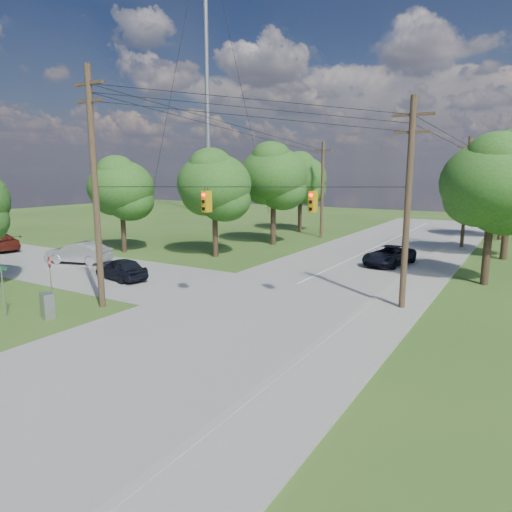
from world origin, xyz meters
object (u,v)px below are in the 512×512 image
Objects in this scene: pole_ne at (408,202)px; car_cross_dark at (121,269)px; pole_sw at (95,186)px; do_not_enter_sign at (49,266)px; car_cross_silver at (79,253)px; control_cabinet at (47,306)px; pole_north_e at (466,192)px; car_main_north at (389,255)px; pole_north_w at (322,189)px.

pole_ne is 18.09m from car_cross_dark.
pole_sw is 5.86× the size of do_not_enter_sign.
do_not_enter_sign is (5.47, -6.21, 0.67)m from car_cross_silver.
pole_sw is at bearing -150.62° from pole_ne.
control_cabinet is 5.55m from do_not_enter_sign.
pole_ne is 18.19m from control_cabinet.
do_not_enter_sign is (-5.13, 0.60, -4.71)m from pole_sw.
pole_north_e is (13.50, 29.60, -1.10)m from pole_sw.
do_not_enter_sign is at bearing -8.15° from car_cross_dark.
car_main_north is 4.23× the size of control_cabinet.
car_cross_silver is 23.58m from car_main_north.
pole_north_w is 4.88× the size of do_not_enter_sign.
pole_north_e is at bearing 79.45° from do_not_enter_sign.
pole_north_w reaches higher than car_cross_dark.
pole_north_w is at bearing 143.46° from car_main_north.
pole_sw is at bearing 41.19° from car_cross_silver.
car_cross_dark is at bearing 57.01° from car_cross_silver.
pole_north_e is (-0.00, 22.00, -0.34)m from pole_ne.
pole_sw is 21.68m from car_main_north.
pole_north_w reaches higher than do_not_enter_sign.
car_main_north is (9.87, 18.51, -5.48)m from pole_sw.
pole_sw is at bearing -89.23° from pole_north_w.
pole_ne is 26.03m from pole_north_w.
pole_north_w is (-13.90, 0.00, 0.00)m from pole_north_e.
pole_north_w reaches higher than car_cross_silver.
car_cross_dark is 19.36m from car_main_north.
pole_ne is at bearing -60.92° from car_main_north.
control_cabinet is (-0.72, -2.65, -5.62)m from pole_sw.
pole_sw is 1.20× the size of pole_north_e.
pole_north_e and pole_north_w have the same top height.
car_cross_dark is 2.05× the size of do_not_enter_sign.
pole_north_e reaches higher than car_main_north.
pole_north_e is at bearing 0.00° from pole_north_w.
pole_sw is 2.86× the size of car_cross_dark.
pole_sw is 29.62m from pole_north_w.
do_not_enter_sign is at bearing -122.71° from pole_north_e.
car_main_north is 23.66m from control_cabinet.
car_main_north is at bearing 146.16° from car_cross_dark.
control_cabinet is (9.88, -9.45, -0.23)m from car_cross_silver.
pole_ne is 2.13× the size of car_cross_silver.
car_cross_silver reaches higher than car_cross_dark.
pole_sw is at bearing -114.52° from pole_north_e.
pole_sw reaches higher than control_cabinet.
do_not_enter_sign is at bearing 25.27° from car_cross_silver.
pole_ne is at bearing -57.71° from pole_north_w.
car_cross_dark is 0.81× the size of car_main_north.
car_cross_silver is at bearing -96.14° from car_cross_dark.
car_cross_dark is 7.19m from car_cross_silver.
pole_north_e is 4.88× the size of do_not_enter_sign.
do_not_enter_sign is (-4.73, -29.00, -3.61)m from pole_north_w.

